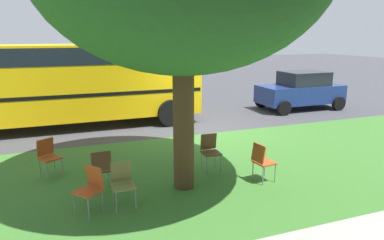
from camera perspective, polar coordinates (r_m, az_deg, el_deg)
name	(u,v)px	position (r m, az deg, el deg)	size (l,w,h in m)	color
ground	(198,133)	(11.72, 0.95, -2.11)	(80.00, 80.00, 0.00)	#424247
grass_verge	(244,165)	(8.97, 8.47, -7.29)	(48.00, 6.00, 0.01)	#3D752D
chair_0	(123,181)	(6.80, -11.26, -9.73)	(0.43, 0.43, 0.88)	olive
chair_1	(101,167)	(7.58, -14.68, -7.43)	(0.44, 0.45, 0.88)	brown
chair_2	(210,149)	(8.45, 2.97, -4.77)	(0.43, 0.43, 0.88)	brown
chair_3	(91,186)	(6.72, -16.26, -10.34)	(0.59, 0.58, 0.88)	#C64C1E
chair_4	(48,154)	(8.72, -22.46, -5.23)	(0.57, 0.57, 0.88)	#C64C1E
chair_5	(262,159)	(7.91, 11.37, -6.35)	(0.47, 0.47, 0.88)	#C64C1E
parked_car	(301,90)	(16.14, 17.38, 4.68)	(3.70, 1.92, 1.65)	navy
school_bus	(48,78)	(13.04, -22.44, 6.36)	(10.40, 2.80, 2.88)	yellow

